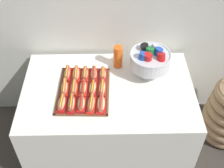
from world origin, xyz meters
The scene contains 20 objects.
ground_plane centered at (0.00, 0.00, 0.00)m, with size 10.00×10.00×0.00m, color #38332D.
buffet_table centered at (0.00, 0.00, 0.40)m, with size 1.40×0.90×0.75m.
serving_tray centered at (-0.20, -0.02, 0.76)m, with size 0.42×0.54×0.01m.
hot_dog_0 centered at (-0.35, -0.18, 0.79)m, with size 0.08×0.17×0.06m.
hot_dog_1 centered at (-0.28, -0.18, 0.79)m, with size 0.06×0.18×0.06m.
hot_dog_2 centered at (-0.20, -0.19, 0.79)m, with size 0.07×0.16×0.06m.
hot_dog_3 centered at (-0.13, -0.19, 0.79)m, with size 0.08×0.19×0.06m.
hot_dog_4 centered at (-0.05, -0.19, 0.79)m, with size 0.08×0.18×0.06m.
hot_dog_5 centered at (-0.35, -0.02, 0.79)m, with size 0.06×0.18×0.06m.
hot_dog_6 centered at (-0.27, -0.02, 0.79)m, with size 0.06×0.17×0.06m.
hot_dog_7 centered at (-0.20, -0.02, 0.79)m, with size 0.07×0.16×0.06m.
hot_dog_8 centered at (-0.12, -0.02, 0.79)m, with size 0.08×0.18×0.06m.
hot_dog_9 centered at (-0.05, -0.03, 0.79)m, with size 0.07×0.18×0.06m.
hot_dog_10 centered at (-0.34, 0.15, 0.79)m, with size 0.06×0.18×0.06m.
hot_dog_11 centered at (-0.27, 0.15, 0.79)m, with size 0.07×0.18×0.06m.
hot_dog_12 centered at (-0.19, 0.14, 0.79)m, with size 0.06×0.16×0.06m.
hot_dog_13 centered at (-0.12, 0.14, 0.79)m, with size 0.06×0.16×0.06m.
hot_dog_14 centered at (-0.04, 0.14, 0.79)m, with size 0.06×0.15×0.06m.
punch_bowl centered at (0.34, 0.17, 0.92)m, with size 0.34×0.34×0.28m.
cup_stack centered at (0.09, 0.28, 0.86)m, with size 0.08×0.08×0.21m.
Camera 1 is at (0.00, -1.68, 2.46)m, focal length 47.45 mm.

